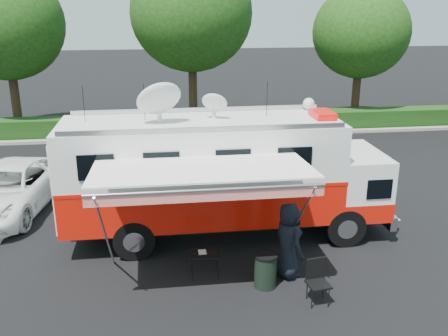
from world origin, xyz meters
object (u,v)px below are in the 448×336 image
at_px(white_suv, 11,211).
at_px(trash_bin, 265,270).
at_px(command_truck, 224,174).
at_px(folding_table, 205,255).

height_order(white_suv, trash_bin, trash_bin).
bearing_deg(command_truck, white_suv, 158.27).
relative_size(white_suv, trash_bin, 6.37).
bearing_deg(folding_table, command_truck, 71.08).
bearing_deg(command_truck, trash_bin, -77.76).
distance_m(command_truck, white_suv, 7.45).
relative_size(command_truck, folding_table, 11.44).
bearing_deg(white_suv, command_truck, -12.23).
bearing_deg(command_truck, folding_table, -108.92).
xyz_separation_m(white_suv, trash_bin, (7.33, -5.57, 0.43)).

